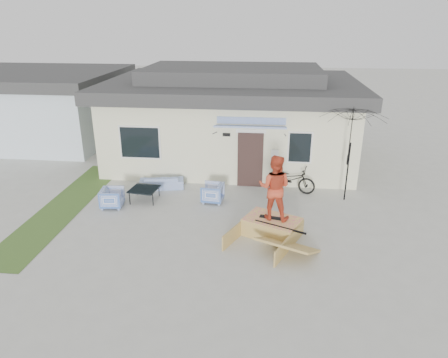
# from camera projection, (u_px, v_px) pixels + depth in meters

# --- Properties ---
(ground) EXTENTS (90.00, 90.00, 0.00)m
(ground) POSITION_uv_depth(u_px,v_px,m) (207.00, 244.00, 11.75)
(ground) COLOR #B0B0A6
(ground) RESTS_ON ground
(grass_strip) EXTENTS (1.40, 8.00, 0.01)m
(grass_strip) POSITION_uv_depth(u_px,v_px,m) (66.00, 206.00, 14.12)
(grass_strip) COLOR #395924
(grass_strip) RESTS_ON ground
(house) EXTENTS (10.80, 8.49, 4.10)m
(house) POSITION_uv_depth(u_px,v_px,m) (232.00, 115.00, 18.43)
(house) COLOR beige
(house) RESTS_ON ground
(neighbor_house) EXTENTS (8.60, 7.60, 3.50)m
(neighbor_house) POSITION_uv_depth(u_px,v_px,m) (35.00, 105.00, 21.40)
(neighbor_house) COLOR silver
(neighbor_house) RESTS_ON ground
(loveseat) EXTENTS (1.70, 0.81, 0.64)m
(loveseat) POSITION_uv_depth(u_px,v_px,m) (162.00, 180.00, 15.49)
(loveseat) COLOR #2F5CB5
(loveseat) RESTS_ON ground
(armchair_left) EXTENTS (0.74, 0.78, 0.73)m
(armchair_left) POSITION_uv_depth(u_px,v_px,m) (112.00, 197.00, 13.92)
(armchair_left) COLOR #2F5CB5
(armchair_left) RESTS_ON ground
(armchair_right) EXTENTS (0.72, 0.77, 0.73)m
(armchair_right) POSITION_uv_depth(u_px,v_px,m) (212.00, 192.00, 14.32)
(armchair_right) COLOR #2F5CB5
(armchair_right) RESTS_ON ground
(coffee_table) EXTENTS (1.03, 1.03, 0.45)m
(coffee_table) POSITION_uv_depth(u_px,v_px,m) (145.00, 194.00, 14.47)
(coffee_table) COLOR black
(coffee_table) RESTS_ON ground
(bicycle) EXTENTS (1.96, 1.17, 1.18)m
(bicycle) POSITION_uv_depth(u_px,v_px,m) (291.00, 176.00, 15.09)
(bicycle) COLOR black
(bicycle) RESTS_ON ground
(patio_umbrella) EXTENTS (2.82, 2.73, 2.20)m
(patio_umbrella) POSITION_uv_depth(u_px,v_px,m) (350.00, 153.00, 13.96)
(patio_umbrella) COLOR black
(patio_umbrella) RESTS_ON ground
(skate_ramp) EXTENTS (2.27, 2.53, 0.52)m
(skate_ramp) POSITION_uv_depth(u_px,v_px,m) (272.00, 227.00, 12.15)
(skate_ramp) COLOR #AE8D48
(skate_ramp) RESTS_ON ground
(skateboard) EXTENTS (0.83, 0.38, 0.05)m
(skateboard) POSITION_uv_depth(u_px,v_px,m) (273.00, 218.00, 12.09)
(skateboard) COLOR black
(skateboard) RESTS_ON skate_ramp
(skater) EXTENTS (1.07, 0.90, 1.93)m
(skater) POSITION_uv_depth(u_px,v_px,m) (275.00, 186.00, 11.73)
(skater) COLOR #C94428
(skater) RESTS_ON skateboard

